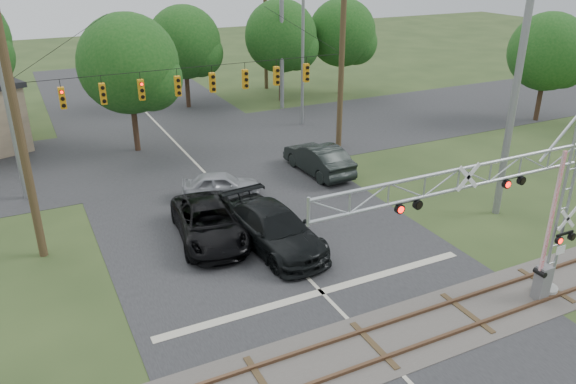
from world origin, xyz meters
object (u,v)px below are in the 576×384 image
streetlight (300,49)px  car_dark (274,229)px  traffic_signal_span (209,73)px  sedan_silver (221,185)px  crossing_gantry (502,209)px  pickup_black (209,223)px

streetlight → car_dark: bearing=-120.9°
traffic_signal_span → sedan_silver: traffic_signal_span is taller
sedan_silver → streetlight: (9.71, 9.79, 4.82)m
crossing_gantry → car_dark: crossing_gantry is taller
pickup_black → car_dark: car_dark is taller
crossing_gantry → traffic_signal_span: 18.76m
crossing_gantry → traffic_signal_span: (-3.63, 18.36, 1.38)m
crossing_gantry → streetlight: size_ratio=1.10×
car_dark → streetlight: 19.09m
car_dark → sedan_silver: bearing=86.6°
traffic_signal_span → streetlight: 10.11m
traffic_signal_span → pickup_black: 10.33m
streetlight → sedan_silver: bearing=-134.8°
crossing_gantry → car_dark: 9.67m
crossing_gantry → pickup_black: size_ratio=1.82×
car_dark → streetlight: size_ratio=0.63×
traffic_signal_span → streetlight: traffic_signal_span is taller
traffic_signal_span → sedan_silver: bearing=-104.8°
crossing_gantry → sedan_silver: size_ratio=2.67×
traffic_signal_span → car_dark: bearing=-95.2°
traffic_signal_span → car_dark: size_ratio=3.12×
traffic_signal_span → sedan_silver: 6.69m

